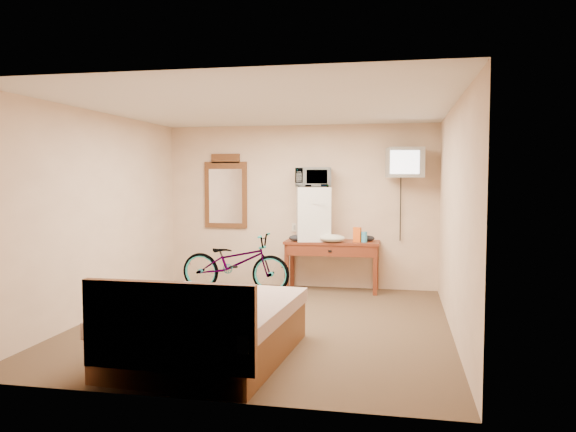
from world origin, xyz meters
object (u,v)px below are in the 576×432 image
(microwave, at_px, (313,177))
(blue_cup, at_px, (364,237))
(desk, at_px, (332,249))
(bicycle, at_px, (235,262))
(wall_mirror, at_px, (226,192))
(crt_television, at_px, (405,163))
(bed, at_px, (207,329))
(mini_fridge, at_px, (313,214))

(microwave, height_order, blue_cup, microwave)
(desk, xyz_separation_m, microwave, (-0.29, 0.04, 1.07))
(bicycle, bearing_deg, wall_mirror, 31.15)
(blue_cup, xyz_separation_m, crt_television, (0.57, 0.05, 1.09))
(wall_mirror, bearing_deg, microwave, -9.05)
(microwave, distance_m, bed, 3.73)
(microwave, relative_size, bicycle, 0.32)
(crt_television, xyz_separation_m, bed, (-1.81, -3.40, -1.62))
(mini_fridge, relative_size, bicycle, 0.49)
(microwave, xyz_separation_m, bed, (-0.48, -3.42, -1.40))
(mini_fridge, relative_size, microwave, 1.52)
(mini_fridge, height_order, crt_television, crt_television)
(desk, xyz_separation_m, bed, (-0.76, -3.38, -0.34))
(mini_fridge, distance_m, bicycle, 1.37)
(wall_mirror, distance_m, bicycle, 1.23)
(mini_fridge, bearing_deg, microwave, 56.29)
(desk, xyz_separation_m, bicycle, (-1.40, -0.31, -0.20))
(desk, bearing_deg, blue_cup, -3.15)
(desk, bearing_deg, mini_fridge, 171.26)
(mini_fridge, xyz_separation_m, blue_cup, (0.77, -0.07, -0.33))
(mini_fridge, relative_size, wall_mirror, 0.69)
(microwave, xyz_separation_m, wall_mirror, (-1.44, 0.23, -0.24))
(mini_fridge, height_order, bed, mini_fridge)
(mini_fridge, xyz_separation_m, microwave, (0.00, 0.00, 0.55))
(desk, relative_size, bed, 0.70)
(microwave, distance_m, crt_television, 1.35)
(bicycle, height_order, bed, bed)
(bicycle, bearing_deg, desk, -75.46)
(wall_mirror, bearing_deg, mini_fridge, -9.05)
(mini_fridge, xyz_separation_m, bicycle, (-1.12, -0.36, -0.72))
(bicycle, bearing_deg, blue_cup, -79.36)
(desk, height_order, blue_cup, blue_cup)
(microwave, relative_size, wall_mirror, 0.45)
(desk, xyz_separation_m, wall_mirror, (-1.73, 0.27, 0.83))
(mini_fridge, height_order, blue_cup, mini_fridge)
(microwave, xyz_separation_m, bicycle, (-1.12, -0.36, -1.27))
(microwave, bearing_deg, mini_fridge, -131.03)
(wall_mirror, relative_size, bicycle, 0.71)
(mini_fridge, height_order, microwave, microwave)
(crt_television, distance_m, wall_mirror, 2.82)
(microwave, height_order, bed, microwave)
(bed, bearing_deg, blue_cup, 69.65)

